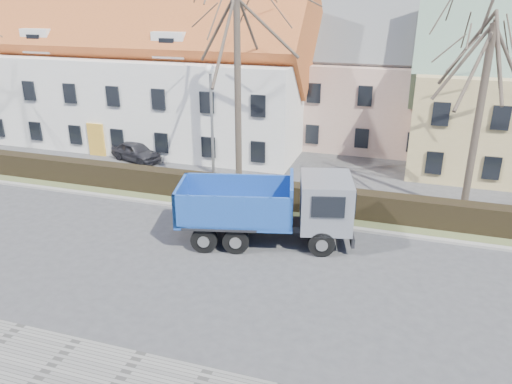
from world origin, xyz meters
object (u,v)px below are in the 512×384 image
(streetlight, at_px, (212,131))
(cart_frame, at_px, (195,205))
(parked_car_a, at_px, (136,151))
(dump_truck, at_px, (259,208))

(streetlight, bearing_deg, cart_frame, -89.79)
(parked_car_a, bearing_deg, streetlight, -97.78)
(dump_truck, height_order, cart_frame, dump_truck)
(dump_truck, relative_size, parked_car_a, 2.10)
(cart_frame, relative_size, parked_car_a, 0.19)
(streetlight, distance_m, cart_frame, 4.09)
(dump_truck, distance_m, parked_car_a, 13.94)
(dump_truck, distance_m, streetlight, 6.56)
(dump_truck, bearing_deg, parked_car_a, 128.76)
(streetlight, relative_size, parked_car_a, 1.88)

